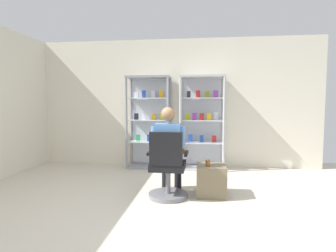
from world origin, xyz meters
TOP-DOWN VIEW (x-y plane):
  - ground_plane at (0.00, 0.00)m, footprint 7.20×7.20m
  - back_wall at (0.00, 3.00)m, footprint 6.00×0.10m
  - display_cabinet_left at (-0.55, 2.76)m, footprint 0.90×0.45m
  - display_cabinet_right at (0.55, 2.76)m, footprint 0.90×0.45m
  - office_chair at (0.07, 0.85)m, footprint 0.57×0.56m
  - seated_shopkeeper at (0.08, 1.01)m, footprint 0.49×0.57m
  - storage_crate at (0.69, 1.07)m, footprint 0.42×0.44m
  - tea_glass at (0.64, 0.99)m, footprint 0.06×0.06m

SIDE VIEW (x-z plane):
  - ground_plane at x=0.00m, z-range 0.00..0.00m
  - storage_crate at x=0.69m, z-range 0.00..0.44m
  - office_chair at x=0.07m, z-range -0.09..0.87m
  - tea_glass at x=0.64m, z-range 0.44..0.53m
  - seated_shopkeeper at x=0.08m, z-range 0.07..1.36m
  - display_cabinet_left at x=-0.55m, z-range 0.02..1.92m
  - display_cabinet_right at x=0.55m, z-range 0.02..1.92m
  - back_wall at x=0.00m, z-range 0.00..2.70m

